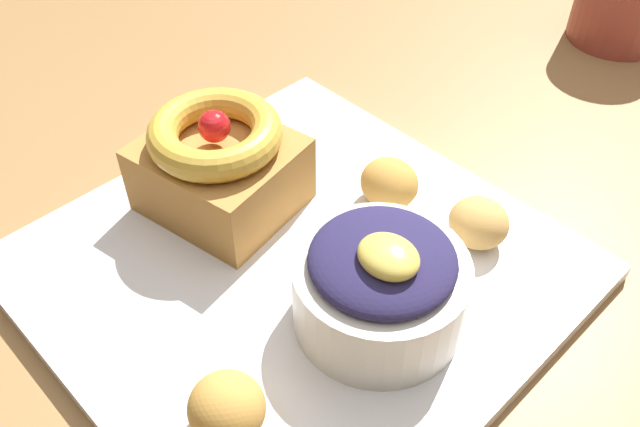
% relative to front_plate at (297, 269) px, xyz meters
% --- Properties ---
extents(dining_table, '(1.39, 1.09, 0.73)m').
position_rel_front_plate_xyz_m(dining_table, '(0.06, 0.10, -0.09)').
color(dining_table, olive).
rests_on(dining_table, ground_plane).
extents(front_plate, '(0.29, 0.29, 0.01)m').
position_rel_front_plate_xyz_m(front_plate, '(0.00, 0.00, 0.00)').
color(front_plate, white).
rests_on(front_plate, dining_table).
extents(cake_slice, '(0.10, 0.10, 0.07)m').
position_rel_front_plate_xyz_m(cake_slice, '(-0.07, 0.00, 0.04)').
color(cake_slice, '#B77F3D').
rests_on(cake_slice, front_plate).
extents(berry_ramekin, '(0.09, 0.09, 0.07)m').
position_rel_front_plate_xyz_m(berry_ramekin, '(0.06, 0.00, 0.04)').
color(berry_ramekin, silver).
rests_on(berry_ramekin, front_plate).
extents(fritter_front, '(0.04, 0.04, 0.03)m').
position_rel_front_plate_xyz_m(fritter_front, '(0.00, 0.08, 0.02)').
color(fritter_front, gold).
rests_on(fritter_front, front_plate).
extents(fritter_middle, '(0.04, 0.04, 0.03)m').
position_rel_front_plate_xyz_m(fritter_middle, '(0.06, -0.10, 0.02)').
color(fritter_middle, gold).
rests_on(fritter_middle, front_plate).
extents(fritter_back, '(0.04, 0.04, 0.03)m').
position_rel_front_plate_xyz_m(fritter_back, '(0.06, 0.09, 0.02)').
color(fritter_back, tan).
rests_on(fritter_back, front_plate).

